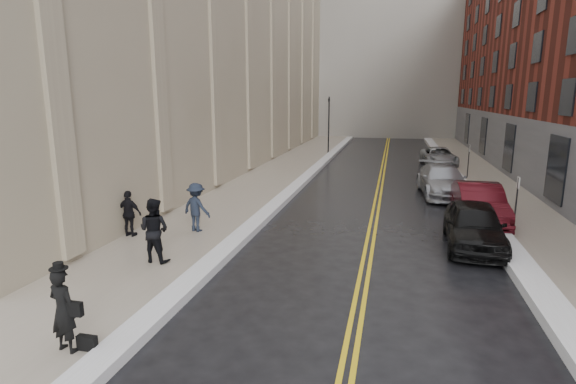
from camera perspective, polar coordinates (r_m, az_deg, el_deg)
The scene contains 18 objects.
ground at distance 12.12m, azimuth -3.37°, elevation -13.62°, with size 160.00×160.00×0.00m, color black.
sidewalk_left at distance 28.02m, azimuth -2.86°, elevation 1.43°, with size 4.00×64.00×0.15m, color gray.
sidewalk_right at distance 27.58m, azimuth 25.20°, elevation 0.11°, with size 3.00×64.00×0.15m, color gray.
lane_stripe_a at distance 26.98m, azimuth 11.32°, elevation 0.63°, with size 0.12×64.00×0.01m, color gold.
lane_stripe_b at distance 26.97m, azimuth 11.83°, elevation 0.61°, with size 0.12×64.00×0.01m, color gold.
snow_ridge_left at distance 27.47m, azimuth 1.75°, elevation 1.34°, with size 0.70×60.80×0.26m, color silver.
snow_ridge_right at distance 27.23m, azimuth 21.41°, elevation 0.45°, with size 0.85×60.80×0.30m, color silver.
traffic_signal at distance 40.92m, azimuth 5.20°, elevation 9.01°, with size 0.18×0.15×5.20m.
parking_sign_near at distance 19.44m, azimuth 27.03°, elevation -0.81°, with size 0.06×0.35×2.23m.
parking_sign_far at distance 31.06m, azimuth 21.96°, elevation 4.01°, with size 0.06×0.35×2.23m.
car_black at distance 17.11m, azimuth 22.56°, elevation -3.93°, with size 1.90×4.72×1.61m, color black.
car_maroon at distance 20.57m, azimuth 23.08°, elevation -1.35°, with size 1.73×4.96×1.64m, color #460C13.
car_silver_near at distance 25.55m, azimuth 19.02°, elevation 1.40°, with size 2.26×5.55×1.61m, color #9A9BA1.
car_silver_far at distance 36.51m, azimuth 18.59°, elevation 4.30°, with size 2.31×5.01×1.39m, color #95999C.
pedestrian_main at distance 10.37m, azimuth -26.64°, elevation -13.28°, with size 0.65×0.42×1.77m, color black.
pedestrian_a at distance 14.62m, azimuth -16.63°, elevation -4.66°, with size 0.99×0.77×2.03m, color black.
pedestrian_b at distance 17.53m, azimuth -11.55°, elevation -1.90°, with size 1.21×0.70×1.88m, color #1A2130.
pedestrian_c at distance 17.56m, azimuth -19.51°, elevation -2.60°, with size 1.01×0.42×1.72m, color black.
Camera 1 is at (3.17, -10.45, 5.26)m, focal length 28.00 mm.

